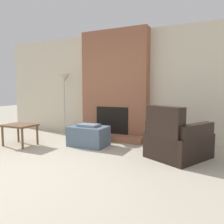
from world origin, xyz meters
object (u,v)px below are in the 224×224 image
ottoman (89,136)px  side_table (20,127)px  armchair (176,142)px  floor_lamp_left (64,82)px

ottoman → side_table: ottoman is taller
armchair → ottoman: bearing=25.0°
armchair → floor_lamp_left: (-3.04, 0.90, 1.09)m
side_table → floor_lamp_left: bearing=85.3°
ottoman → side_table: size_ratio=1.22×
ottoman → armchair: 1.82m
side_table → floor_lamp_left: 1.72m
side_table → ottoman: bearing=23.8°
armchair → side_table: bearing=36.9°
ottoman → floor_lamp_left: 1.88m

